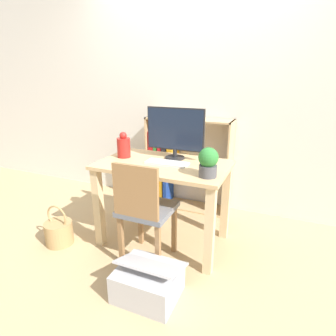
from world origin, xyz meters
TOP-DOWN VIEW (x-y plane):
  - ground_plane at (0.00, 0.00)m, footprint 10.00×10.00m
  - wall_back at (0.00, 0.93)m, footprint 8.00×0.05m
  - desk at (0.00, 0.00)m, footprint 1.11×0.67m
  - monitor at (0.04, 0.17)m, footprint 0.53×0.17m
  - keyboard at (0.04, -0.01)m, footprint 0.36×0.14m
  - vase at (-0.41, 0.03)m, footprint 0.12×0.12m
  - potted_plant at (0.44, -0.18)m, footprint 0.15×0.15m
  - chair at (-0.01, -0.35)m, footprint 0.40×0.40m
  - bookshelf at (-0.22, 0.75)m, footprint 0.94×0.28m
  - basket at (-0.85, -0.43)m, footprint 0.25×0.25m
  - storage_box at (0.18, -0.68)m, footprint 0.43×0.42m

SIDE VIEW (x-z plane):
  - ground_plane at x=0.00m, z-range 0.00..0.00m
  - storage_box at x=0.18m, z-range -0.03..0.26m
  - basket at x=-0.85m, z-range -0.08..0.30m
  - chair at x=-0.01m, z-range 0.05..0.92m
  - bookshelf at x=-0.22m, z-range -0.02..1.01m
  - desk at x=0.00m, z-range 0.22..0.97m
  - keyboard at x=0.04m, z-range 0.75..0.77m
  - vase at x=-0.41m, z-range 0.74..0.97m
  - potted_plant at x=0.44m, z-range 0.76..0.98m
  - monitor at x=0.04m, z-range 0.78..1.23m
  - wall_back at x=0.00m, z-range 0.00..2.60m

